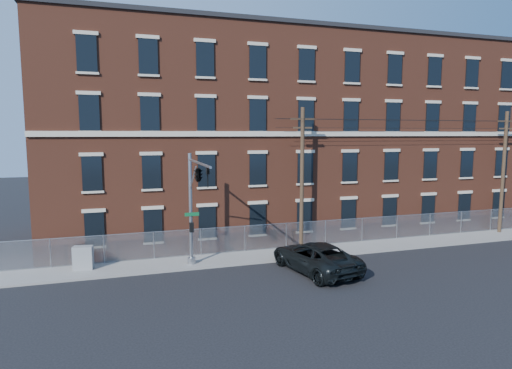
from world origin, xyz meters
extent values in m
plane|color=black|center=(0.00, 0.00, 0.00)|extent=(140.00, 140.00, 0.00)
cube|color=gray|center=(12.00, 5.00, 0.06)|extent=(65.00, 3.00, 0.12)
cube|color=brown|center=(12.00, 14.00, 8.00)|extent=(55.00, 14.00, 16.00)
cube|color=black|center=(12.00, 14.00, 16.15)|extent=(55.30, 14.30, 0.30)
cube|color=beige|center=(12.00, 6.92, 8.30)|extent=(55.00, 0.18, 0.35)
cube|color=black|center=(-11.83, 6.94, 2.20)|extent=(1.20, 0.10, 2.20)
cube|color=black|center=(-11.83, 6.94, 5.80)|extent=(1.20, 0.10, 2.20)
cube|color=black|center=(-11.83, 6.94, 9.60)|extent=(1.20, 0.10, 2.20)
cube|color=black|center=(-11.83, 6.94, 13.20)|extent=(1.20, 0.10, 2.20)
cube|color=black|center=(-8.17, 6.94, 2.20)|extent=(1.20, 0.10, 2.20)
cube|color=black|center=(-8.17, 6.94, 5.80)|extent=(1.20, 0.10, 2.20)
cube|color=black|center=(-8.17, 6.94, 9.60)|extent=(1.20, 0.10, 2.20)
cube|color=black|center=(-8.17, 6.94, 13.20)|extent=(1.20, 0.10, 2.20)
cube|color=black|center=(-4.50, 6.94, 2.20)|extent=(1.20, 0.10, 2.20)
cube|color=black|center=(-4.50, 6.94, 5.80)|extent=(1.20, 0.10, 2.20)
cube|color=black|center=(-4.50, 6.94, 9.60)|extent=(1.20, 0.10, 2.20)
cube|color=black|center=(-4.50, 6.94, 13.20)|extent=(1.20, 0.10, 2.20)
cube|color=black|center=(-0.83, 6.94, 2.20)|extent=(1.20, 0.10, 2.20)
cube|color=black|center=(-0.83, 6.94, 5.80)|extent=(1.20, 0.10, 2.20)
cube|color=black|center=(-0.83, 6.94, 9.60)|extent=(1.20, 0.10, 2.20)
cube|color=black|center=(-0.83, 6.94, 13.20)|extent=(1.20, 0.10, 2.20)
cube|color=black|center=(2.83, 6.94, 2.20)|extent=(1.20, 0.10, 2.20)
cube|color=black|center=(2.83, 6.94, 5.80)|extent=(1.20, 0.10, 2.20)
cube|color=black|center=(2.83, 6.94, 9.60)|extent=(1.20, 0.10, 2.20)
cube|color=black|center=(2.83, 6.94, 13.20)|extent=(1.20, 0.10, 2.20)
cube|color=black|center=(6.50, 6.94, 2.20)|extent=(1.20, 0.10, 2.20)
cube|color=black|center=(6.50, 6.94, 5.80)|extent=(1.20, 0.10, 2.20)
cube|color=black|center=(6.50, 6.94, 9.60)|extent=(1.20, 0.10, 2.20)
cube|color=black|center=(6.50, 6.94, 13.20)|extent=(1.20, 0.10, 2.20)
cube|color=black|center=(10.17, 6.94, 2.20)|extent=(1.20, 0.10, 2.20)
cube|color=black|center=(10.17, 6.94, 5.80)|extent=(1.20, 0.10, 2.20)
cube|color=black|center=(10.17, 6.94, 9.60)|extent=(1.20, 0.10, 2.20)
cube|color=black|center=(10.17, 6.94, 13.20)|extent=(1.20, 0.10, 2.20)
cube|color=black|center=(13.83, 6.94, 2.20)|extent=(1.20, 0.10, 2.20)
cube|color=black|center=(13.83, 6.94, 5.80)|extent=(1.20, 0.10, 2.20)
cube|color=black|center=(13.83, 6.94, 9.60)|extent=(1.20, 0.10, 2.20)
cube|color=black|center=(13.83, 6.94, 13.20)|extent=(1.20, 0.10, 2.20)
cube|color=black|center=(17.50, 6.94, 2.20)|extent=(1.20, 0.10, 2.20)
cube|color=black|center=(17.50, 6.94, 5.80)|extent=(1.20, 0.10, 2.20)
cube|color=black|center=(17.50, 6.94, 9.60)|extent=(1.20, 0.10, 2.20)
cube|color=black|center=(17.50, 6.94, 13.20)|extent=(1.20, 0.10, 2.20)
cube|color=black|center=(21.17, 6.94, 2.20)|extent=(1.20, 0.10, 2.20)
cube|color=black|center=(21.17, 6.94, 5.80)|extent=(1.20, 0.10, 2.20)
cube|color=black|center=(21.17, 6.94, 9.60)|extent=(1.20, 0.10, 2.20)
cube|color=black|center=(21.17, 6.94, 13.20)|extent=(1.20, 0.10, 2.20)
cube|color=#A5A8AD|center=(12.00, 6.30, 1.02)|extent=(59.00, 0.02, 1.80)
cylinder|color=#9EA0A5|center=(12.00, 6.30, 1.92)|extent=(59.00, 0.04, 0.04)
cylinder|color=#9EA0A5|center=(-14.39, 6.30, 1.02)|extent=(0.06, 0.06, 1.85)
cylinder|color=#9EA0A5|center=(-11.29, 6.30, 1.02)|extent=(0.06, 0.06, 1.85)
cylinder|color=#9EA0A5|center=(-8.18, 6.30, 1.02)|extent=(0.06, 0.06, 1.85)
cylinder|color=#9EA0A5|center=(-5.08, 6.30, 1.02)|extent=(0.06, 0.06, 1.85)
cylinder|color=#9EA0A5|center=(-1.97, 6.30, 1.02)|extent=(0.06, 0.06, 1.85)
cylinder|color=#9EA0A5|center=(1.13, 6.30, 1.02)|extent=(0.06, 0.06, 1.85)
cylinder|color=#9EA0A5|center=(4.24, 6.30, 1.02)|extent=(0.06, 0.06, 1.85)
cylinder|color=#9EA0A5|center=(7.34, 6.30, 1.02)|extent=(0.06, 0.06, 1.85)
cylinder|color=#9EA0A5|center=(10.45, 6.30, 1.02)|extent=(0.06, 0.06, 1.85)
cylinder|color=#9EA0A5|center=(13.55, 6.30, 1.02)|extent=(0.06, 0.06, 1.85)
cylinder|color=#9EA0A5|center=(16.66, 6.30, 1.02)|extent=(0.06, 0.06, 1.85)
cylinder|color=#9EA0A5|center=(19.76, 6.30, 1.02)|extent=(0.06, 0.06, 1.85)
cylinder|color=#9EA0A5|center=(-6.00, 4.50, 3.62)|extent=(0.22, 0.22, 7.00)
cylinder|color=#9EA0A5|center=(-6.00, 4.50, 0.32)|extent=(0.50, 0.50, 0.40)
cylinder|color=#9EA0A5|center=(-6.00, 1.25, 6.72)|extent=(0.14, 6.50, 0.14)
cylinder|color=#9EA0A5|center=(-6.00, 3.30, 5.72)|extent=(0.08, 2.18, 1.56)
cube|color=#0C592D|center=(-5.95, 4.35, 3.32)|extent=(0.90, 0.03, 0.22)
cube|color=black|center=(-6.00, 4.25, 2.52)|extent=(0.25, 0.25, 0.60)
imported|color=black|center=(-6.00, -1.30, 6.17)|extent=(0.16, 0.20, 1.00)
imported|color=black|center=(-6.00, 1.50, 6.17)|extent=(0.53, 2.48, 1.00)
cylinder|color=#3F301F|center=(2.00, 5.60, 5.12)|extent=(0.28, 0.28, 10.00)
cube|color=#3F301F|center=(2.00, 5.60, 9.32)|extent=(1.80, 0.12, 0.12)
cube|color=#3F301F|center=(2.00, 5.60, 8.72)|extent=(1.40, 0.12, 0.12)
cylinder|color=#3F301F|center=(20.00, 5.60, 5.12)|extent=(0.28, 0.28, 10.00)
cube|color=#3F301F|center=(20.00, 5.60, 9.32)|extent=(1.80, 0.12, 0.12)
cube|color=#3F301F|center=(20.00, 5.60, 8.72)|extent=(1.40, 0.12, 0.12)
cylinder|color=black|center=(20.00, 5.30, 9.32)|extent=(40.00, 0.02, 0.02)
cylinder|color=black|center=(20.00, 5.90, 9.32)|extent=(40.00, 0.02, 0.02)
cylinder|color=black|center=(20.00, 5.60, 8.72)|extent=(40.00, 0.02, 0.02)
imported|color=black|center=(0.97, 1.12, 0.89)|extent=(4.08, 6.86, 1.79)
cube|color=gray|center=(-12.45, 5.31, 0.83)|extent=(1.22, 0.74, 1.43)
camera|label=1|loc=(-9.96, -21.93, 8.31)|focal=30.10mm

